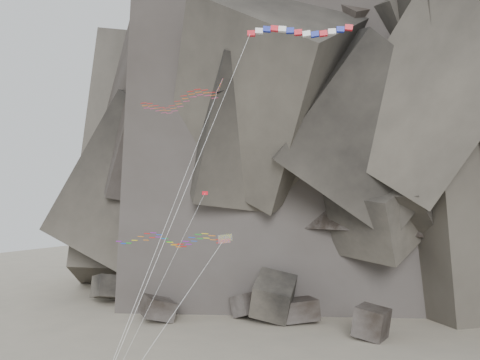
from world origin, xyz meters
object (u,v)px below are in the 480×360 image
at_px(banner_kite, 297,34).
at_px(pennant_kite, 181,242).
at_px(parafoil_kite, 165,239).
at_px(delta_kite, 175,102).

height_order(banner_kite, pennant_kite, banner_kite).
height_order(banner_kite, parafoil_kite, banner_kite).
xyz_separation_m(delta_kite, banner_kite, (12.48, -0.61, 4.65)).
bearing_deg(delta_kite, parafoil_kite, -97.28).
relative_size(parafoil_kite, pennant_kite, 0.79).
xyz_separation_m(banner_kite, pennant_kite, (-9.97, -2.24, -17.63)).
bearing_deg(parafoil_kite, pennant_kite, -36.61).
relative_size(delta_kite, pennant_kite, 1.58).
relative_size(delta_kite, banner_kite, 0.88).
bearing_deg(delta_kite, pennant_kite, -70.21).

